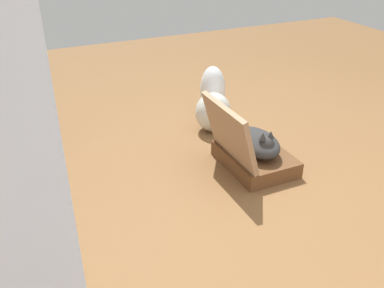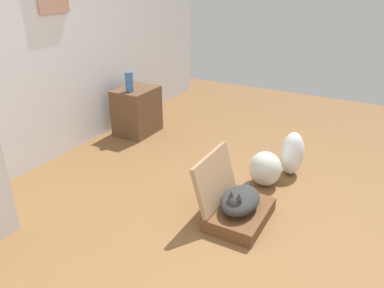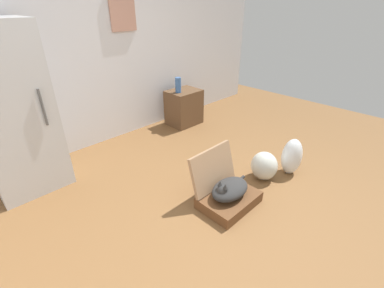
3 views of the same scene
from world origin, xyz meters
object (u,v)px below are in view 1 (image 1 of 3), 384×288
cat (257,142)px  plastic_bag_white (213,112)px  plastic_bag_clear (213,90)px  suitcase_base (255,159)px

cat → plastic_bag_white: size_ratio=1.54×
cat → plastic_bag_white: bearing=1.0°
cat → plastic_bag_clear: 0.96m
suitcase_base → plastic_bag_white: (0.63, 0.01, 0.11)m
plastic_bag_clear → suitcase_base: bearing=171.3°
cat → suitcase_base: bearing=-3.2°
cat → plastic_bag_white: (0.64, 0.01, -0.03)m
suitcase_base → plastic_bag_white: 0.64m
cat → plastic_bag_clear: bearing=-8.7°
cat → plastic_bag_white: plastic_bag_white is taller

